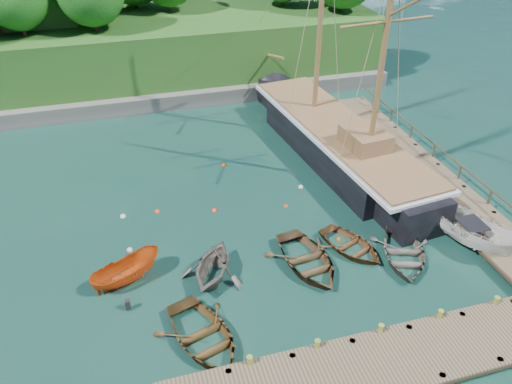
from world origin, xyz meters
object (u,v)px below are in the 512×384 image
at_px(rowboat_1, 213,278).
at_px(rowboat_4, 307,266).
at_px(cabin_boat_white, 466,244).
at_px(schooner, 338,145).
at_px(rowboat_3, 402,259).
at_px(motorboat_orange, 128,281).
at_px(rowboat_2, 351,250).
at_px(rowboat_0, 204,343).

bearing_deg(rowboat_1, rowboat_4, 22.93).
relative_size(cabin_boat_white, schooner, 0.20).
relative_size(rowboat_3, motorboat_orange, 1.21).
xyz_separation_m(rowboat_2, cabin_boat_white, (6.51, -1.31, 0.00)).
distance_m(rowboat_0, rowboat_3, 11.74).
bearing_deg(rowboat_4, rowboat_0, -158.89).
bearing_deg(motorboat_orange, rowboat_1, -126.83).
height_order(rowboat_2, rowboat_3, rowboat_3).
height_order(rowboat_0, rowboat_2, rowboat_0).
height_order(rowboat_0, rowboat_3, rowboat_0).
relative_size(rowboat_1, cabin_boat_white, 0.71).
xyz_separation_m(rowboat_4, motorboat_orange, (-9.23, 1.49, 0.00)).
xyz_separation_m(rowboat_1, cabin_boat_white, (14.28, -1.29, 0.00)).
relative_size(rowboat_1, rowboat_3, 0.83).
distance_m(rowboat_1, rowboat_2, 7.77).
bearing_deg(rowboat_3, rowboat_1, -166.55).
distance_m(rowboat_0, motorboat_orange, 5.78).
distance_m(rowboat_1, rowboat_4, 4.99).
distance_m(rowboat_1, cabin_boat_white, 14.33).
relative_size(rowboat_0, rowboat_2, 1.21).
relative_size(rowboat_2, rowboat_4, 0.82).
xyz_separation_m(rowboat_0, rowboat_2, (9.05, 3.99, 0.00)).
height_order(cabin_boat_white, schooner, schooner).
bearing_deg(rowboat_3, schooner, 106.13).
bearing_deg(schooner, rowboat_2, -115.62).
distance_m(rowboat_1, motorboat_orange, 4.37).
distance_m(rowboat_3, motorboat_orange, 14.63).
relative_size(rowboat_2, rowboat_3, 0.87).
bearing_deg(rowboat_2, schooner, 46.88).
bearing_deg(rowboat_0, cabin_boat_white, -7.57).
xyz_separation_m(motorboat_orange, cabin_boat_white, (18.54, -2.27, 0.00)).
bearing_deg(rowboat_3, cabin_boat_white, 23.02).
height_order(rowboat_0, rowboat_1, rowboat_1).
bearing_deg(rowboat_2, rowboat_1, 156.57).
bearing_deg(schooner, rowboat_1, -145.29).
bearing_deg(rowboat_1, motorboat_orange, -164.26).
height_order(rowboat_1, rowboat_2, rowboat_1).
xyz_separation_m(rowboat_1, rowboat_3, (10.17, -1.41, 0.00)).
distance_m(rowboat_0, rowboat_2, 9.89).
bearing_deg(rowboat_4, schooner, 50.71).
bearing_deg(motorboat_orange, rowboat_0, -172.78).
height_order(rowboat_1, rowboat_3, rowboat_1).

